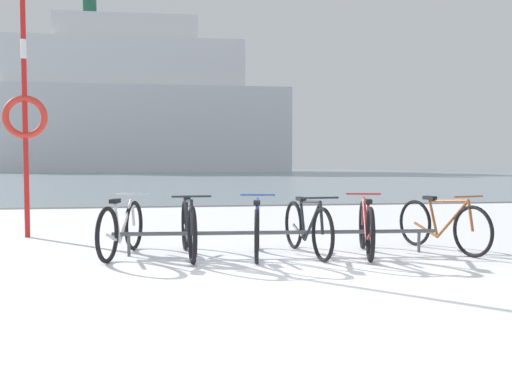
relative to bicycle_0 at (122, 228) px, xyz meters
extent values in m
cube|color=white|center=(1.59, -3.22, -0.39)|extent=(80.00, 22.00, 0.08)
cube|color=gray|center=(1.59, 62.78, -0.39)|extent=(80.00, 110.00, 0.08)
cube|color=#47474C|center=(1.59, 7.78, -0.37)|extent=(80.00, 0.50, 0.05)
cylinder|color=#4C5156|center=(1.95, -0.19, -0.07)|extent=(4.14, 0.39, 0.05)
cylinder|color=#4C5156|center=(0.09, -0.04, -0.21)|extent=(0.04, 0.04, 0.28)
cylinder|color=#4C5156|center=(3.81, -0.34, -0.21)|extent=(0.04, 0.04, 0.28)
torus|color=black|center=(0.12, 0.47, -0.02)|extent=(0.22, 0.65, 0.66)
torus|color=black|center=(-0.12, -0.47, -0.02)|extent=(0.22, 0.65, 0.66)
cylinder|color=silver|center=(0.04, 0.16, 0.10)|extent=(0.16, 0.50, 0.56)
cylinder|color=silver|center=(-0.04, -0.14, 0.07)|extent=(0.08, 0.18, 0.50)
cylinder|color=silver|center=(0.02, 0.09, 0.34)|extent=(0.20, 0.62, 0.08)
cylinder|color=silver|center=(-0.07, -0.27, -0.09)|extent=(0.14, 0.42, 0.18)
cylinder|color=silver|center=(0.11, 0.43, 0.17)|extent=(0.06, 0.11, 0.39)
cube|color=black|center=(-0.06, -0.21, 0.36)|extent=(0.13, 0.21, 0.05)
cylinder|color=silver|center=(0.10, 0.40, 0.41)|extent=(0.45, 0.14, 0.02)
torus|color=black|center=(0.85, -0.70, -0.01)|extent=(0.09, 0.68, 0.68)
torus|color=black|center=(0.80, 0.34, -0.01)|extent=(0.09, 0.68, 0.68)
cylinder|color=#1E2328|center=(0.83, -0.36, 0.11)|extent=(0.06, 0.55, 0.57)
cylinder|color=#1E2328|center=(0.82, -0.02, 0.08)|extent=(0.05, 0.19, 0.51)
cylinder|color=#1E2328|center=(0.83, -0.28, 0.35)|extent=(0.07, 0.68, 0.08)
cylinder|color=#1E2328|center=(0.81, 0.12, -0.09)|extent=(0.06, 0.45, 0.19)
cylinder|color=#1E2328|center=(0.85, -0.66, 0.18)|extent=(0.04, 0.11, 0.40)
cube|color=black|center=(0.81, 0.05, 0.37)|extent=(0.09, 0.20, 0.05)
cylinder|color=#1E2328|center=(0.85, -0.62, 0.43)|extent=(0.46, 0.05, 0.02)
torus|color=black|center=(1.76, 0.21, -0.03)|extent=(0.16, 0.64, 0.64)
torus|color=black|center=(1.58, -0.80, -0.03)|extent=(0.16, 0.64, 0.64)
cylinder|color=#3359B2|center=(1.71, -0.12, 0.09)|extent=(0.13, 0.54, 0.54)
cylinder|color=#3359B2|center=(1.65, -0.45, 0.06)|extent=(0.07, 0.19, 0.48)
cylinder|color=#3359B2|center=(1.69, -0.19, 0.32)|extent=(0.15, 0.66, 0.08)
cylinder|color=#3359B2|center=(1.62, -0.59, -0.10)|extent=(0.11, 0.45, 0.18)
cylinder|color=#3359B2|center=(1.76, 0.17, 0.16)|extent=(0.06, 0.12, 0.38)
cube|color=black|center=(1.63, -0.52, 0.34)|extent=(0.11, 0.21, 0.05)
cylinder|color=#3359B2|center=(1.75, 0.13, 0.40)|extent=(0.46, 0.10, 0.02)
torus|color=black|center=(2.37, -0.80, -0.02)|extent=(0.11, 0.65, 0.65)
torus|color=black|center=(2.27, 0.24, -0.02)|extent=(0.11, 0.65, 0.65)
cylinder|color=#1E2328|center=(2.34, -0.46, 0.09)|extent=(0.09, 0.55, 0.55)
cylinder|color=#1E2328|center=(2.30, -0.12, 0.07)|extent=(0.05, 0.19, 0.49)
cylinder|color=#1E2328|center=(2.33, -0.38, 0.33)|extent=(0.10, 0.69, 0.08)
cylinder|color=#1E2328|center=(2.29, 0.02, -0.10)|extent=(0.08, 0.46, 0.18)
cylinder|color=#1E2328|center=(2.37, -0.76, 0.16)|extent=(0.05, 0.12, 0.39)
cube|color=black|center=(2.30, -0.04, 0.35)|extent=(0.10, 0.21, 0.05)
cylinder|color=#1E2328|center=(2.36, -0.72, 0.40)|extent=(0.46, 0.07, 0.02)
torus|color=black|center=(3.19, 0.07, -0.02)|extent=(0.23, 0.65, 0.66)
torus|color=black|center=(2.92, -0.90, -0.02)|extent=(0.23, 0.65, 0.66)
cylinder|color=#B22D2D|center=(3.11, -0.24, 0.09)|extent=(0.18, 0.52, 0.55)
cylinder|color=#B22D2D|center=(3.02, -0.56, 0.07)|extent=(0.08, 0.19, 0.49)
cylinder|color=#B22D2D|center=(3.09, -0.32, 0.33)|extent=(0.21, 0.64, 0.08)
cylinder|color=#B22D2D|center=(2.98, -0.69, -0.10)|extent=(0.15, 0.43, 0.18)
cylinder|color=#B22D2D|center=(3.18, 0.03, 0.17)|extent=(0.06, 0.12, 0.38)
cube|color=black|center=(3.00, -0.63, 0.35)|extent=(0.13, 0.21, 0.05)
cylinder|color=#B22D2D|center=(3.17, 0.00, 0.40)|extent=(0.45, 0.15, 0.02)
torus|color=black|center=(4.29, -0.81, -0.03)|extent=(0.20, 0.64, 0.65)
torus|color=black|center=(4.02, 0.22, -0.03)|extent=(0.20, 0.64, 0.65)
cylinder|color=brown|center=(4.20, -0.48, 0.09)|extent=(0.17, 0.55, 0.55)
cylinder|color=brown|center=(4.12, -0.14, 0.07)|extent=(0.08, 0.20, 0.49)
cylinder|color=brown|center=(4.18, -0.40, 0.33)|extent=(0.21, 0.68, 0.08)
cylinder|color=brown|center=(4.08, 0.00, -0.10)|extent=(0.15, 0.46, 0.18)
cylinder|color=brown|center=(4.28, -0.77, 0.16)|extent=(0.06, 0.12, 0.38)
cube|color=black|center=(4.10, -0.06, 0.34)|extent=(0.13, 0.21, 0.05)
cylinder|color=brown|center=(4.27, -0.73, 0.40)|extent=(0.45, 0.14, 0.02)
cylinder|color=red|center=(-1.61, 2.02, 1.75)|extent=(0.08, 0.08, 4.19)
cylinder|color=white|center=(-1.61, 2.02, 2.58)|extent=(0.09, 0.09, 0.30)
torus|color=red|center=(-1.61, 2.02, 1.54)|extent=(0.68, 0.10, 0.68)
cube|color=silver|center=(-3.70, 73.63, 5.64)|extent=(44.13, 12.77, 11.97)
cube|color=white|center=(-4.79, 73.67, 14.92)|extent=(33.14, 10.69, 6.59)
cube|color=white|center=(-4.79, 73.67, 19.88)|extent=(19.96, 8.54, 3.35)
camera|label=1|loc=(0.57, -6.88, 0.80)|focal=37.73mm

